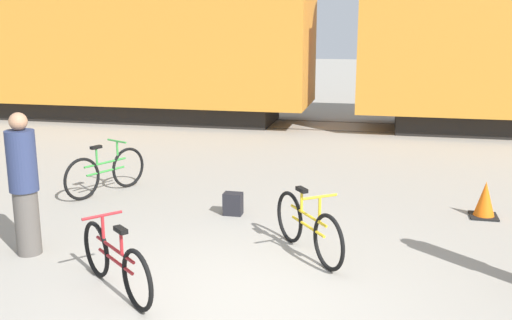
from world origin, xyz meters
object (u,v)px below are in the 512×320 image
(freight_train, at_px, (336,17))
(backpack, at_px, (233,204))
(person_in_navy, at_px, (24,185))
(bicycle_yellow, at_px, (308,227))
(traffic_cone, at_px, (485,201))
(bicycle_maroon, at_px, (115,262))
(bicycle_green, at_px, (106,172))

(freight_train, relative_size, backpack, 162.71)
(person_in_navy, bearing_deg, bicycle_yellow, 137.52)
(backpack, xyz_separation_m, traffic_cone, (3.70, 0.69, 0.08))
(bicycle_maroon, height_order, traffic_cone, bicycle_maroon)
(freight_train, xyz_separation_m, bicycle_green, (-3.15, -7.44, -2.58))
(bicycle_green, bearing_deg, bicycle_maroon, -62.48)
(bicycle_green, xyz_separation_m, bicycle_yellow, (3.71, -2.00, -0.01))
(bicycle_maroon, xyz_separation_m, traffic_cone, (4.27, 3.52, -0.09))
(bicycle_green, height_order, traffic_cone, bicycle_green)
(bicycle_green, bearing_deg, backpack, -15.48)
(bicycle_green, distance_m, bicycle_yellow, 4.21)
(person_in_navy, relative_size, traffic_cone, 3.28)
(bicycle_yellow, bearing_deg, freight_train, 93.38)
(person_in_navy, xyz_separation_m, backpack, (2.12, 2.05, -0.73))
(freight_train, relative_size, traffic_cone, 100.58)
(freight_train, distance_m, bicycle_green, 8.48)
(freight_train, height_order, backpack, freight_train)
(traffic_cone, bearing_deg, freight_train, 111.66)
(freight_train, distance_m, person_in_navy, 10.75)
(traffic_cone, bearing_deg, bicycle_green, -179.74)
(person_in_navy, bearing_deg, bicycle_green, -138.52)
(person_in_navy, distance_m, traffic_cone, 6.47)
(freight_train, bearing_deg, bicycle_green, -112.95)
(bicycle_yellow, distance_m, backpack, 1.89)
(person_in_navy, bearing_deg, backpack, 169.85)
(bicycle_maroon, relative_size, person_in_navy, 0.73)
(bicycle_maroon, height_order, backpack, bicycle_maroon)
(person_in_navy, height_order, backpack, person_in_navy)
(freight_train, relative_size, bicycle_maroon, 41.84)
(person_in_navy, height_order, traffic_cone, person_in_navy)
(freight_train, xyz_separation_m, traffic_cone, (2.94, -7.41, -2.70))
(freight_train, bearing_deg, person_in_navy, -105.84)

